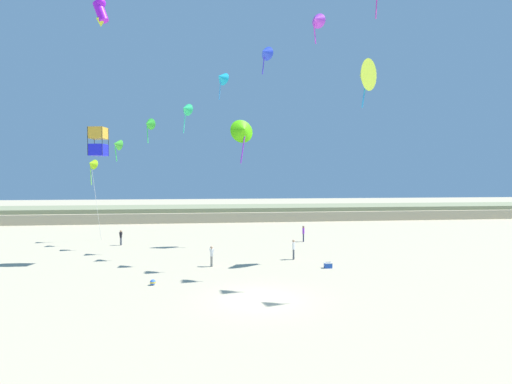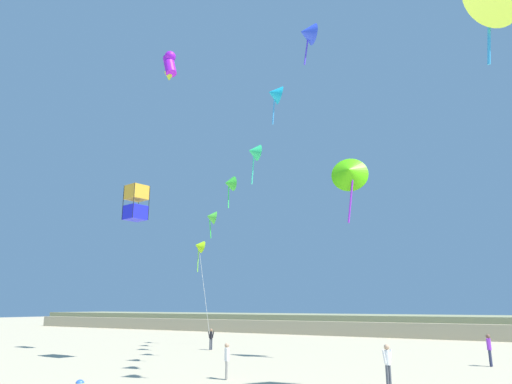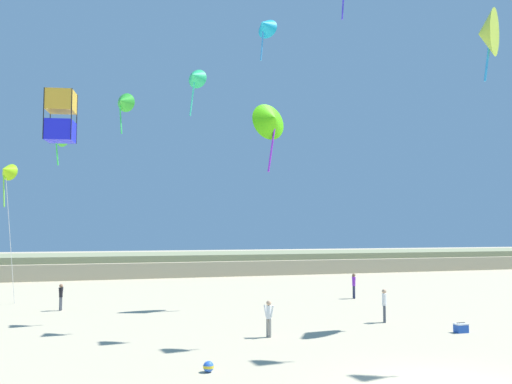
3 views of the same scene
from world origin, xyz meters
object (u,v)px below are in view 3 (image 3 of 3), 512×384
Objects in this scene: person_far_left at (354,284)px; large_kite_outer_drift at (61,116)px; person_mid_center at (384,303)px; beach_cooler at (461,328)px; person_near_left at (269,316)px; person_near_right at (61,295)px; beach_ball at (208,367)px; large_kite_low_lead at (486,33)px; large_kite_mid_trail at (272,120)px.

large_kite_outer_drift reaches higher than person_far_left.
person_mid_center reaches higher than beach_cooler.
person_near_left is 1.03× the size of person_near_right.
person_mid_center is 18.14m from large_kite_outer_drift.
person_far_left is at bearing 47.95° from person_near_left.
beach_cooler is (1.89, -3.50, -0.77)m from person_mid_center.
beach_cooler is at bearing 14.83° from beach_ball.
beach_cooler is at bearing -153.50° from large_kite_low_lead.
person_far_left is 12.86m from large_kite_mid_trail.
beach_ball is (5.22, -16.31, -0.72)m from person_near_right.
large_kite_mid_trail is 19.47m from beach_ball.
large_kite_low_lead reaches higher than person_far_left.
large_kite_outer_drift is at bearing 173.48° from large_kite_low_lead.
person_near_right is at bearing 90.63° from large_kite_outer_drift.
person_near_right is at bearing 169.37° from large_kite_mid_trail.
person_near_left is 12.84m from large_kite_outer_drift.
large_kite_mid_trail is 16.58m from beach_cooler.
person_near_left reaches higher than beach_cooler.
person_near_left is 0.70× the size of large_kite_outer_drift.
large_kite_low_lead is (21.32, -11.23, 14.23)m from person_near_right.
person_near_left is at bearing -179.56° from large_kite_low_lead.
large_kite_mid_trail is (-8.96, 8.91, -3.45)m from large_kite_low_lead.
large_kite_low_lead is at bearing -27.79° from person_near_right.
person_near_right is 27.99m from large_kite_low_lead.
large_kite_low_lead reaches higher than large_kite_outer_drift.
large_kite_outer_drift is 20.58m from beach_cooler.
person_near_left is at bearing -15.73° from large_kite_outer_drift.
large_kite_mid_trail is at bearing 116.66° from person_mid_center.
large_kite_mid_trail reaches higher than beach_cooler.
person_near_left is 2.78× the size of beach_cooler.
person_far_left is 0.38× the size of large_kite_mid_trail.
beach_ball is at bearing -127.52° from person_near_left.
person_near_left is at bearing 52.48° from beach_ball.
person_far_left is at bearing 100.95° from large_kite_low_lead.
person_near_left is 0.95× the size of person_mid_center.
person_far_left is at bearing 84.10° from beach_cooler.
person_mid_center is at bearing 15.10° from person_near_left.
person_near_left is 18.77m from large_kite_low_lead.
person_near_right is at bearing 149.31° from person_mid_center.
beach_ball is (5.13, -7.50, -9.60)m from large_kite_outer_drift.
large_kite_mid_trail is (-3.59, 7.15, 10.70)m from person_mid_center.
person_near_right is 0.68× the size of large_kite_outer_drift.
person_near_left reaches higher than beach_ball.
person_far_left is (10.12, 11.22, 0.07)m from person_near_left.
beach_ball is at bearing -55.66° from large_kite_outer_drift.
person_near_right is 2.70× the size of beach_cooler.
beach_ball is (-7.14, -13.99, -11.50)m from large_kite_mid_trail.
large_kite_low_lead is 15.42m from beach_cooler.
person_far_left is at bearing 71.03° from person_mid_center.
person_far_left reaches higher than person_mid_center.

